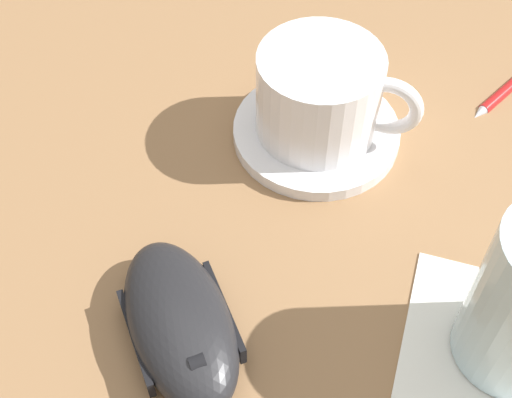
{
  "coord_description": "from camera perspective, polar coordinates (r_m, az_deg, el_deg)",
  "views": [
    {
      "loc": [
        0.03,
        0.31,
        0.39
      ],
      "look_at": [
        0.06,
        0.03,
        0.03
      ],
      "focal_mm": 50.0,
      "sensor_mm": 36.0,
      "label": 1
    }
  ],
  "objects": [
    {
      "name": "coffee_cup",
      "position": [
        0.51,
        5.27,
        8.33
      ],
      "size": [
        0.12,
        0.09,
        0.07
      ],
      "color": "white",
      "rests_on": "saucer"
    },
    {
      "name": "ground_plane",
      "position": [
        0.5,
        6.66,
        0.29
      ],
      "size": [
        3.0,
        3.0,
        0.0
      ],
      "primitive_type": "plane",
      "color": "olive"
    },
    {
      "name": "computer_mouse",
      "position": [
        0.43,
        -6.09,
        -9.84
      ],
      "size": [
        0.11,
        0.13,
        0.03
      ],
      "color": "black",
      "rests_on": "ground"
    },
    {
      "name": "saucer",
      "position": [
        0.53,
        4.83,
        5.35
      ],
      "size": [
        0.12,
        0.12,
        0.01
      ],
      "primitive_type": "cylinder",
      "color": "white",
      "rests_on": "ground"
    },
    {
      "name": "napkin_under_glass",
      "position": [
        0.46,
        19.38,
        -12.05
      ],
      "size": [
        0.14,
        0.14,
        0.0
      ],
      "primitive_type": "cube",
      "rotation": [
        0.0,
        0.0,
        -0.19
      ],
      "color": "silver",
      "rests_on": "ground"
    }
  ]
}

